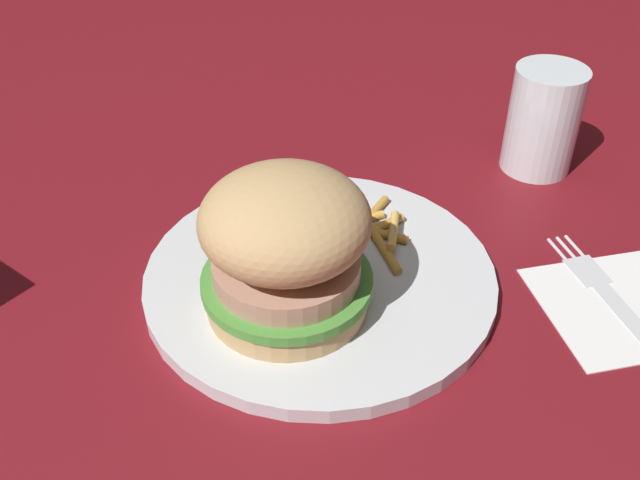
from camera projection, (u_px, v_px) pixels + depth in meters
The scene contains 7 objects.
ground_plane at pixel (353, 271), 0.57m from camera, with size 1.60×1.60×0.00m, color maroon.
plate at pixel (320, 277), 0.56m from camera, with size 0.27×0.27×0.01m, color silver.
sandwich at pixel (286, 245), 0.49m from camera, with size 0.12×0.12×0.11m.
fries_pile at pixel (370, 230), 0.59m from camera, with size 0.07×0.10×0.01m.
napkin at pixel (618, 306), 0.54m from camera, with size 0.11×0.11×0.00m, color white.
fork at pixel (618, 302), 0.54m from camera, with size 0.06×0.17×0.00m.
drink_glass at pixel (543, 123), 0.67m from camera, with size 0.06×0.06×0.10m.
Camera 1 is at (-0.04, -0.44, 0.37)m, focal length 41.18 mm.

